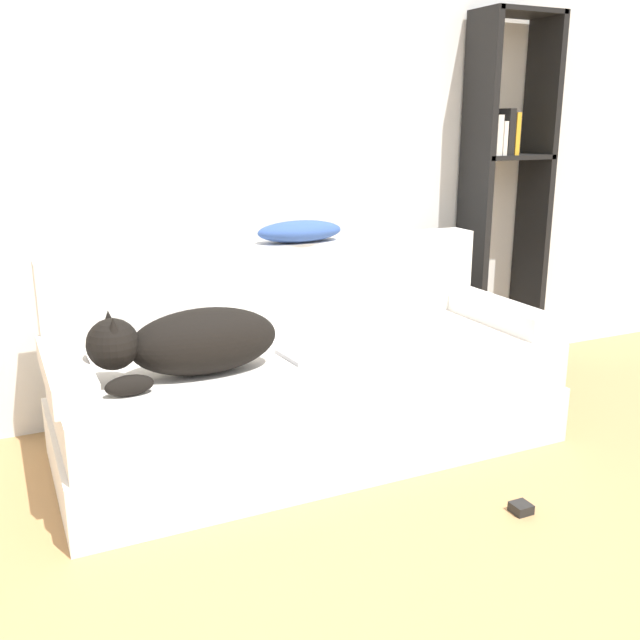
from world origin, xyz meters
TOP-DOWN VIEW (x-y plane):
  - wall_back at (0.00, 2.42)m, footprint 7.91×0.06m
  - couch at (0.17, 1.74)m, footprint 2.09×0.87m
  - couch_backrest at (0.17, 2.10)m, footprint 2.05×0.15m
  - couch_arm_left at (-0.81, 1.73)m, footprint 0.15×0.68m
  - couch_arm_right at (1.14, 1.73)m, footprint 0.15×0.68m
  - dog at (-0.37, 1.64)m, footprint 0.71×0.28m
  - laptop at (0.18, 1.66)m, footprint 0.33×0.24m
  - throw_pillow at (0.28, 2.09)m, footprint 0.40×0.19m
  - bookshelf at (1.55, 2.24)m, footprint 0.44×0.26m
  - power_adapter at (0.63, 0.92)m, footprint 0.07×0.07m

SIDE VIEW (x-z plane):
  - power_adapter at x=0.63m, z-range 0.00..0.04m
  - couch at x=0.17m, z-range 0.00..0.44m
  - laptop at x=0.18m, z-range 0.45..0.47m
  - couch_arm_left at x=-0.81m, z-range 0.45..0.55m
  - couch_arm_right at x=1.14m, z-range 0.45..0.55m
  - dog at x=-0.37m, z-range 0.44..0.71m
  - couch_backrest at x=0.17m, z-range 0.45..0.84m
  - throw_pillow at x=0.28m, z-range 0.84..0.94m
  - bookshelf at x=1.55m, z-range 0.11..2.02m
  - wall_back at x=0.00m, z-range 0.00..2.70m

